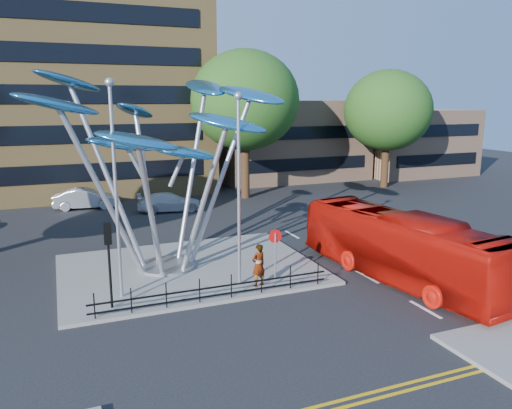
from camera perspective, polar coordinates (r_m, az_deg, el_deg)
name	(u,v)px	position (r m, az deg, el deg)	size (l,w,h in m)	color
ground	(254,316)	(19.60, -0.21, -12.60)	(120.00, 120.00, 0.00)	black
traffic_island	(189,269)	(24.61, -7.64, -7.30)	(12.00, 9.00, 0.15)	slate
double_yellow_near	(335,402)	(14.88, 9.03, -21.38)	(40.00, 0.12, 0.01)	gold
double_yellow_far	(341,408)	(14.67, 9.68, -21.95)	(40.00, 0.12, 0.01)	gold
brick_tower	(51,18)	(49.04, -22.35, 19.15)	(25.00, 15.00, 30.00)	olive
low_building_near	(290,140)	(51.92, 3.93, 7.36)	(15.00, 8.00, 8.00)	tan
low_building_far	(413,142)	(57.86, 17.49, 6.81)	(12.00, 8.00, 7.00)	tan
tree_right	(245,100)	(41.23, -1.26, 11.81)	(8.80, 8.80, 12.11)	black
tree_far	(388,111)	(48.02, 14.83, 10.33)	(8.00, 8.00, 10.81)	black
leaf_sculpture	(159,127)	(23.71, -11.04, 8.66)	(12.72, 9.54, 9.51)	#9EA0A5
street_lamp_left	(115,172)	(20.36, -15.86, 3.62)	(0.36, 0.36, 8.80)	#9EA0A5
street_lamp_right	(239,173)	(21.03, -1.99, 3.61)	(0.36, 0.36, 8.30)	#9EA0A5
traffic_light_island	(108,247)	(19.91, -16.52, -4.69)	(0.28, 0.18, 3.42)	black
no_entry_sign_island	(275,247)	(21.87, 2.21, -4.88)	(0.60, 0.10, 2.45)	#9EA0A5
pedestrian_railing_front	(216,290)	(20.56, -4.63, -9.77)	(10.00, 0.06, 1.00)	black
red_bus	(401,247)	(23.63, 16.26, -4.69)	(2.65, 11.31, 3.15)	#AD0F08
pedestrian	(258,265)	(21.77, 0.29, -6.94)	(0.69, 0.45, 1.89)	gray
parked_car_mid	(86,199)	(39.82, -18.85, 0.65)	(1.64, 4.71, 1.55)	#B7BBBF
parked_car_right	(170,202)	(37.43, -9.83, 0.28)	(1.91, 4.70, 1.36)	beige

